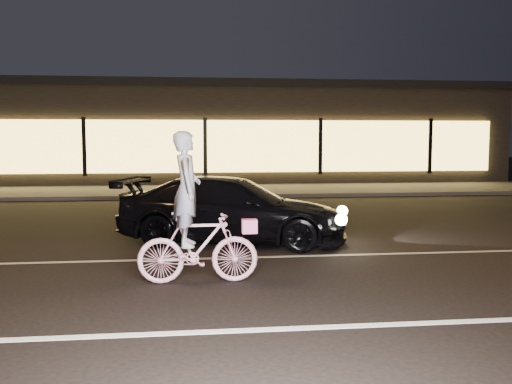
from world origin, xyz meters
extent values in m
plane|color=black|center=(0.00, 0.00, 0.00)|extent=(90.00, 90.00, 0.00)
cube|color=silver|center=(0.00, -1.50, 0.00)|extent=(60.00, 0.12, 0.01)
cube|color=gray|center=(0.00, 2.00, 0.00)|extent=(60.00, 0.10, 0.01)
cube|color=#383533|center=(0.00, 13.00, 0.06)|extent=(30.00, 4.00, 0.12)
cube|color=black|center=(0.00, 19.00, 2.00)|extent=(25.00, 8.00, 4.00)
cube|color=black|center=(0.00, 19.00, 4.05)|extent=(25.40, 8.40, 0.30)
cube|color=#F0C354|center=(0.00, 14.90, 1.60)|extent=(23.00, 0.15, 2.00)
cube|color=black|center=(-4.50, 14.82, 1.60)|extent=(0.15, 0.08, 2.20)
cube|color=black|center=(0.00, 14.82, 1.60)|extent=(0.15, 0.08, 2.20)
cube|color=black|center=(4.50, 14.82, 1.60)|extent=(0.15, 0.08, 2.20)
cube|color=black|center=(9.00, 14.82, 1.60)|extent=(0.15, 0.08, 2.20)
imported|color=#DD4673|center=(-0.55, 0.47, 0.49)|extent=(1.62, 0.46, 0.97)
imported|color=white|center=(-0.69, 0.47, 1.27)|extent=(0.37, 0.56, 1.53)
cube|color=#FC5893|center=(0.14, 0.47, 0.76)|extent=(0.20, 0.17, 0.19)
imported|color=black|center=(0.13, 3.36, 0.61)|extent=(4.54, 2.83, 1.23)
sphere|color=#FFF2BF|center=(2.22, 3.33, 0.56)|extent=(0.20, 0.20, 0.20)
sphere|color=#FFF2BF|center=(1.91, 2.25, 0.56)|extent=(0.20, 0.20, 0.20)
camera|label=1|loc=(-0.68, -7.09, 1.96)|focal=40.00mm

